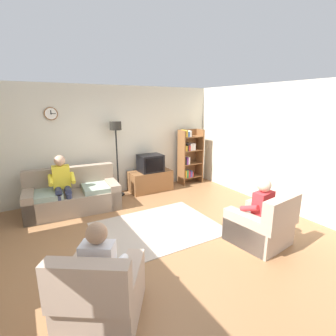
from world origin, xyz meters
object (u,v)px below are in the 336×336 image
object	(u,v)px
armchair_near_window	(101,294)
person_in_left_armchair	(102,263)
couch	(73,196)
person_in_right_armchair	(257,207)
armchair_near_bookshelf	(260,227)
tv_stand	(150,181)
floor_lamp	(116,138)
person_on_couch	(62,182)
tv	(150,163)
bookshelf	(189,156)

from	to	relation	value
armchair_near_window	person_in_left_armchair	bearing A→B (deg)	56.56
couch	armchair_near_window	bearing A→B (deg)	-95.01
person_in_right_armchair	armchair_near_window	bearing A→B (deg)	-173.88
armchair_near_bookshelf	tv_stand	bearing A→B (deg)	97.13
tv_stand	floor_lamp	xyz separation A→B (m)	(-0.85, 0.10, 1.18)
armchair_near_window	person_on_couch	distance (m)	3.09
tv	person_on_couch	xyz separation A→B (m)	(-2.22, -0.39, -0.06)
person_on_couch	couch	bearing A→B (deg)	28.78
floor_lamp	tv	bearing A→B (deg)	-8.25
couch	floor_lamp	distance (m)	1.68
bookshelf	armchair_near_bookshelf	bearing A→B (deg)	-104.49
bookshelf	person_in_right_armchair	xyz separation A→B (m)	(-0.88, -3.26, -0.20)
person_in_left_armchair	armchair_near_bookshelf	bearing A→B (deg)	2.71
floor_lamp	person_in_left_armchair	world-z (taller)	floor_lamp
floor_lamp	person_on_couch	bearing A→B (deg)	-159.36
person_in_left_armchair	person_in_right_armchair	xyz separation A→B (m)	(2.65, 0.21, 0.00)
armchair_near_window	person_in_right_armchair	xyz separation A→B (m)	(2.69, 0.29, 0.32)
person_on_couch	person_in_left_armchair	distance (m)	2.99
tv	person_in_right_armchair	distance (m)	3.19
couch	floor_lamp	bearing A→B (deg)	19.14
tv	bookshelf	distance (m)	1.28
tv	armchair_near_window	size ratio (longest dim) A/B	0.51
armchair_near_window	floor_lamp	bearing A→B (deg)	68.01
person_in_left_armchair	person_in_right_armchair	world-z (taller)	same
floor_lamp	armchair_near_window	xyz separation A→B (m)	(-1.44, -3.58, -1.16)
person_in_right_armchair	bookshelf	bearing A→B (deg)	74.96
tv_stand	person_in_left_armchair	distance (m)	4.09
floor_lamp	person_in_left_armchair	xyz separation A→B (m)	(-1.40, -3.50, -0.85)
couch	tv	size ratio (longest dim) A/B	3.27
couch	armchair_near_window	distance (m)	3.18
bookshelf	person_in_left_armchair	world-z (taller)	bookshelf
couch	person_in_left_armchair	bearing A→B (deg)	-94.23
bookshelf	person_in_left_armchair	xyz separation A→B (m)	(-3.52, -3.47, -0.20)
person_on_couch	person_in_left_armchair	xyz separation A→B (m)	(-0.03, -2.99, -0.09)
floor_lamp	person_in_right_armchair	size ratio (longest dim) A/B	1.65
tv	person_in_right_armchair	xyz separation A→B (m)	(0.40, -3.16, -0.16)
armchair_near_window	person_in_left_armchair	size ratio (longest dim) A/B	1.05
armchair_near_bookshelf	bookshelf	bearing A→B (deg)	75.51
tv_stand	person_in_right_armchair	bearing A→B (deg)	-82.87
tv	floor_lamp	size ratio (longest dim) A/B	0.32
bookshelf	person_on_couch	size ratio (longest dim) A/B	1.26
tv_stand	armchair_near_window	xyz separation A→B (m)	(-2.30, -3.48, 0.02)
couch	person_on_couch	bearing A→B (deg)	-151.22
person_in_left_armchair	person_in_right_armchair	bearing A→B (deg)	4.63
bookshelf	armchair_near_bookshelf	xyz separation A→B (m)	(-0.86, -3.35, -0.51)
person_on_couch	armchair_near_bookshelf	bearing A→B (deg)	-47.44
floor_lamp	person_on_couch	size ratio (longest dim) A/B	1.49
couch	person_on_couch	distance (m)	0.45
couch	armchair_near_bookshelf	size ratio (longest dim) A/B	2.01
floor_lamp	tv_stand	bearing A→B (deg)	-6.63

